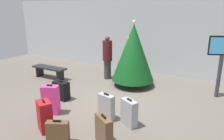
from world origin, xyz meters
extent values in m
plane|color=#665E54|center=(0.00, 0.00, 0.00)|extent=(16.00, 16.00, 0.00)
cube|color=#B7BCC1|center=(0.00, 3.57, 1.57)|extent=(16.00, 0.20, 3.15)
cylinder|color=#4C3319|center=(0.07, 1.53, 0.11)|extent=(0.12, 0.12, 0.23)
cone|color=#0F4719|center=(0.07, 1.53, 1.25)|extent=(1.53, 1.53, 2.04)
sphere|color=#F2D84C|center=(0.07, 1.53, 2.32)|extent=(0.12, 0.12, 0.12)
sphere|color=blue|center=(0.02, 1.06, 0.94)|extent=(0.08, 0.08, 0.08)
sphere|color=yellow|center=(0.07, 2.00, 0.96)|extent=(0.08, 0.08, 0.08)
sphere|color=blue|center=(0.13, 1.67, 1.83)|extent=(0.08, 0.08, 0.08)
sphere|color=yellow|center=(-0.11, 1.46, 1.75)|extent=(0.08, 0.08, 0.08)
cylinder|color=#333338|center=(2.88, 1.92, 0.69)|extent=(0.12, 0.12, 1.38)
cube|color=black|center=(2.88, 1.92, 1.68)|extent=(0.82, 0.43, 0.60)
cube|color=#4CB2F2|center=(2.88, 1.88, 1.68)|extent=(0.71, 0.34, 0.51)
cube|color=black|center=(-3.22, 0.61, 0.45)|extent=(1.53, 0.44, 0.06)
cube|color=black|center=(-3.79, 0.61, 0.21)|extent=(0.08, 0.35, 0.42)
cube|color=black|center=(-2.64, 0.61, 0.21)|extent=(0.08, 0.35, 0.42)
cylinder|color=#333338|center=(-1.16, 1.78, 0.38)|extent=(0.28, 0.28, 0.75)
cylinder|color=#4C1419|center=(-1.16, 1.78, 1.15)|extent=(0.41, 0.41, 0.80)
sphere|color=brown|center=(-1.16, 1.78, 1.64)|extent=(0.18, 0.18, 0.18)
cube|color=#B2191E|center=(-0.42, -2.28, 0.37)|extent=(0.48, 0.44, 0.73)
cube|color=black|center=(-0.42, -2.28, 0.75)|extent=(0.14, 0.09, 0.04)
cube|color=#9EA0A5|center=(1.17, -1.09, 0.33)|extent=(0.49, 0.38, 0.66)
cube|color=black|center=(1.17, -1.09, 0.68)|extent=(0.15, 0.10, 0.04)
cube|color=brown|center=(1.04, -2.04, 0.31)|extent=(0.52, 0.41, 0.63)
cube|color=black|center=(1.04, -2.04, 0.65)|extent=(0.17, 0.12, 0.04)
cube|color=#E5388C|center=(-0.93, -1.58, 0.40)|extent=(0.50, 0.41, 0.79)
cube|color=black|center=(-0.93, -1.58, 0.81)|extent=(0.15, 0.09, 0.04)
cube|color=black|center=(-1.35, -0.73, 0.29)|extent=(0.54, 0.31, 0.58)
cube|color=black|center=(-1.35, -0.73, 0.60)|extent=(0.18, 0.04, 0.04)
cube|color=brown|center=(0.19, -2.51, 0.25)|extent=(0.50, 0.38, 0.50)
cube|color=black|center=(0.19, -2.51, 0.52)|extent=(0.16, 0.10, 0.04)
cube|color=#9EA0A5|center=(0.52, -1.09, 0.33)|extent=(0.46, 0.24, 0.66)
cube|color=black|center=(0.52, -1.09, 0.68)|extent=(0.16, 0.06, 0.04)
camera|label=1|loc=(3.15, -5.39, 2.78)|focal=34.45mm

